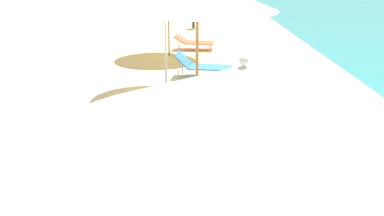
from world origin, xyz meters
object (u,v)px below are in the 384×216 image
object	(u,v)px
lounger_third_shoreside	(253,115)
lounger_fourth_shoreside	(202,65)
lounger_farthest_shoreside	(193,41)
umbrella_second	(242,101)
beach_ball	(364,117)
person_walking_near	(195,5)

from	to	relation	value
lounger_third_shoreside	lounger_fourth_shoreside	xyz separation A→B (m)	(-0.76, 3.94, 0.04)
lounger_fourth_shoreside	lounger_farthest_shoreside	xyz separation A→B (m)	(-0.11, 3.74, -0.04)
umbrella_second	beach_ball	bearing A→B (deg)	60.33
lounger_third_shoreside	lounger_fourth_shoreside	bearing A→B (deg)	95.38
lounger_third_shoreside	lounger_fourth_shoreside	size ratio (longest dim) A/B	0.83
umbrella_second	lounger_fourth_shoreside	distance (m)	9.52
lounger_third_shoreside	beach_ball	size ratio (longest dim) A/B	4.15
lounger_farthest_shoreside	beach_ball	xyz separation A→B (m)	(3.06, -7.49, -0.12)
umbrella_second	lounger_farthest_shoreside	world-z (taller)	umbrella_second
umbrella_second	lounger_third_shoreside	distance (m)	5.81
lounger_farthest_shoreside	person_walking_near	world-z (taller)	person_walking_near
lounger_third_shoreside	beach_ball	distance (m)	2.20
umbrella_second	lounger_farthest_shoreside	xyz separation A→B (m)	(0.11, 13.05, -1.99)
lounger_fourth_shoreside	person_walking_near	xyz separation A→B (m)	(0.12, 8.61, 0.71)
umbrella_second	lounger_farthest_shoreside	bearing A→B (deg)	89.52
lounger_fourth_shoreside	person_walking_near	world-z (taller)	person_walking_near
beach_ball	umbrella_second	bearing A→B (deg)	-119.67
lounger_third_shoreside	beach_ball	bearing A→B (deg)	-0.71
lounger_third_shoreside	person_walking_near	world-z (taller)	person_walking_near
lounger_farthest_shoreside	lounger_fourth_shoreside	bearing A→B (deg)	-79.81
lounger_third_shoreside	person_walking_near	xyz separation A→B (m)	(-0.64, 12.55, 0.75)
lounger_farthest_shoreside	person_walking_near	bearing A→B (deg)	95.83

